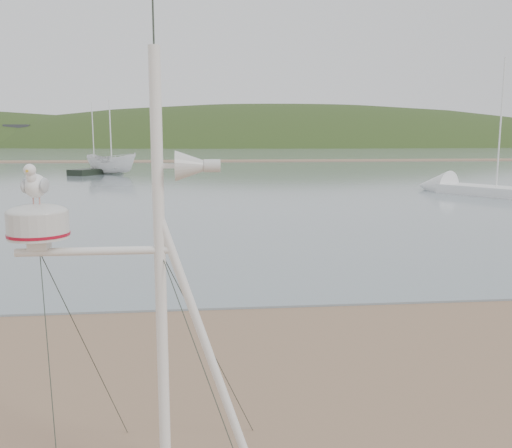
{
  "coord_description": "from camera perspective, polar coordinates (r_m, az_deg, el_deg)",
  "views": [
    {
      "loc": [
        2.04,
        -5.6,
        3.11
      ],
      "look_at": [
        2.71,
        1.0,
        2.07
      ],
      "focal_mm": 38.0,
      "sensor_mm": 36.0,
      "label": 1
    }
  ],
  "objects": [
    {
      "name": "ground",
      "position": [
        6.72,
        -24.19,
        -19.47
      ],
      "size": [
        560.0,
        560.0,
        0.0
      ],
      "primitive_type": "plane",
      "color": "#806149",
      "rests_on": "ground"
    },
    {
      "name": "water",
      "position": [
        137.65,
        -6.71,
        7.63
      ],
      "size": [
        560.0,
        256.0,
        0.04
      ],
      "primitive_type": "cube",
      "color": "slate",
      "rests_on": "ground"
    },
    {
      "name": "sandbar",
      "position": [
        75.69,
        -7.39,
        6.6
      ],
      "size": [
        560.0,
        7.0,
        0.07
      ],
      "primitive_type": "cube",
      "color": "#806149",
      "rests_on": "water"
    },
    {
      "name": "hill_ridge",
      "position": [
        242.24,
        -1.88,
        3.57
      ],
      "size": [
        620.0,
        180.0,
        80.0
      ],
      "color": "#243616",
      "rests_on": "ground"
    },
    {
      "name": "far_cottages",
      "position": [
        201.6,
        -5.6,
        9.19
      ],
      "size": [
        294.4,
        6.3,
        8.0
      ],
      "color": "silver",
      "rests_on": "ground"
    },
    {
      "name": "mast_rig",
      "position": [
        4.84,
        -10.48,
        -15.44
      ],
      "size": [
        2.07,
        2.21,
        4.66
      ],
      "color": "white",
      "rests_on": "ground"
    },
    {
      "name": "boat_white",
      "position": [
        48.68,
        -15.02,
        7.93
      ],
      "size": [
        2.49,
        2.47,
        4.89
      ],
      "primitive_type": "imported",
      "rotation": [
        0.0,
        0.0,
        1.13
      ],
      "color": "white",
      "rests_on": "water"
    },
    {
      "name": "sailboat_dark_mid",
      "position": [
        50.92,
        -15.35,
        5.49
      ],
      "size": [
        4.73,
        6.72,
        6.74
      ],
      "color": "black",
      "rests_on": "ground"
    },
    {
      "name": "sailboat_white_near",
      "position": [
        33.28,
        20.51,
        3.56
      ],
      "size": [
        5.88,
        7.98,
        8.03
      ],
      "color": "white",
      "rests_on": "ground"
    }
  ]
}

